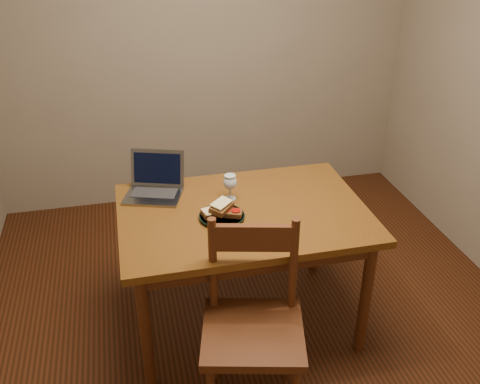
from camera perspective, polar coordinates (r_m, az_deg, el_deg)
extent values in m
cube|color=black|center=(3.26, 1.45, -13.34)|extent=(3.20, 3.20, 0.02)
cube|color=gray|center=(4.10, -4.18, 16.28)|extent=(3.20, 0.02, 2.60)
cube|color=gray|center=(1.30, 20.93, -15.76)|extent=(3.20, 0.02, 2.60)
cube|color=#44220B|center=(2.82, 0.36, -2.35)|extent=(1.30, 0.90, 0.04)
cylinder|color=#43220E|center=(2.69, -10.03, -14.54)|extent=(0.06, 0.06, 0.70)
cylinder|color=#43220E|center=(2.92, 13.25, -10.87)|extent=(0.06, 0.06, 0.70)
cylinder|color=#43220E|center=(3.27, -11.01, -5.79)|extent=(0.06, 0.06, 0.70)
cylinder|color=#43220E|center=(3.46, 8.12, -3.40)|extent=(0.06, 0.06, 0.70)
cube|color=#43220E|center=(2.48, 1.39, -14.84)|extent=(0.54, 0.53, 0.04)
cube|color=#43220E|center=(2.37, 1.46, -4.91)|extent=(0.36, 0.12, 0.13)
cylinder|color=black|center=(2.74, -1.95, -2.64)|extent=(0.24, 0.24, 0.02)
cube|color=slate|center=(2.97, -9.27, -0.47)|extent=(0.35, 0.29, 0.01)
cube|color=slate|center=(3.03, -8.81, 2.57)|extent=(0.31, 0.16, 0.21)
cube|color=black|center=(3.03, -8.81, 2.57)|extent=(0.27, 0.13, 0.17)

